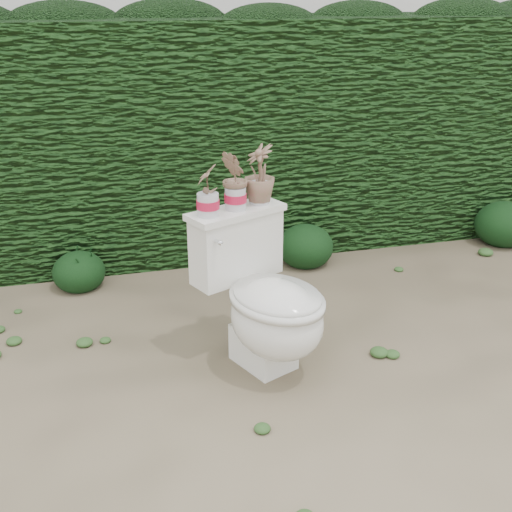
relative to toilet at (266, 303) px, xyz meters
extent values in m
plane|color=gray|center=(-0.17, 0.21, -0.36)|extent=(60.00, 60.00, 0.00)
cube|color=#23501A|center=(-0.17, 1.81, 0.44)|extent=(8.00, 1.00, 1.60)
cube|color=silver|center=(-0.01, 0.02, -0.26)|extent=(0.32, 0.36, 0.20)
ellipsoid|color=silver|center=(0.03, -0.07, -0.06)|extent=(0.58, 0.63, 0.39)
cube|color=silver|center=(-0.10, 0.22, 0.22)|extent=(0.50, 0.34, 0.34)
cube|color=silver|center=(-0.10, 0.22, 0.40)|extent=(0.53, 0.37, 0.03)
cylinder|color=silver|center=(-0.23, 0.06, 0.32)|extent=(0.04, 0.06, 0.02)
sphere|color=silver|center=(-0.22, 0.03, 0.32)|extent=(0.03, 0.03, 0.03)
imported|color=#257524|center=(-0.25, 0.15, 0.54)|extent=(0.12, 0.15, 0.24)
imported|color=#257524|center=(-0.10, 0.22, 0.56)|extent=(0.14, 0.16, 0.28)
imported|color=#257524|center=(0.04, 0.28, 0.56)|extent=(0.19, 0.19, 0.29)
ellipsoid|color=#133512|center=(-0.91, 1.19, -0.22)|extent=(0.33, 0.33, 0.27)
ellipsoid|color=#133512|center=(0.61, 1.19, -0.20)|extent=(0.39, 0.39, 0.31)
ellipsoid|color=#133512|center=(2.18, 1.20, -0.18)|extent=(0.43, 0.43, 0.34)
camera|label=1|loc=(-0.75, -2.70, 1.43)|focal=45.00mm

